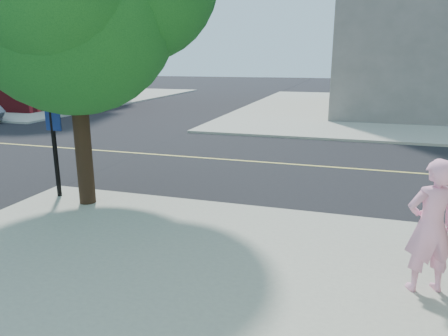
% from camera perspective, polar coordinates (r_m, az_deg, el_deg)
% --- Properties ---
extents(ground, '(140.00, 140.00, 0.00)m').
position_cam_1_polar(ground, '(11.14, -17.69, -3.33)').
color(ground, black).
rests_on(ground, ground).
extents(road_ew, '(140.00, 9.00, 0.01)m').
position_cam_1_polar(road_ew, '(14.90, -7.93, 1.73)').
color(road_ew, black).
rests_on(road_ew, ground).
extents(sidewalk_nw, '(26.00, 25.00, 0.12)m').
position_cam_1_polar(sidewalk_nw, '(42.09, -27.24, 8.66)').
color(sidewalk_nw, '#A6A693').
rests_on(sidewalk_nw, ground).
extents(man_on_phone, '(0.82, 0.68, 1.93)m').
position_cam_1_polar(man_on_phone, '(6.43, 26.44, -7.19)').
color(man_on_phone, '#FDA2C8').
rests_on(man_on_phone, sidewalk_se).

